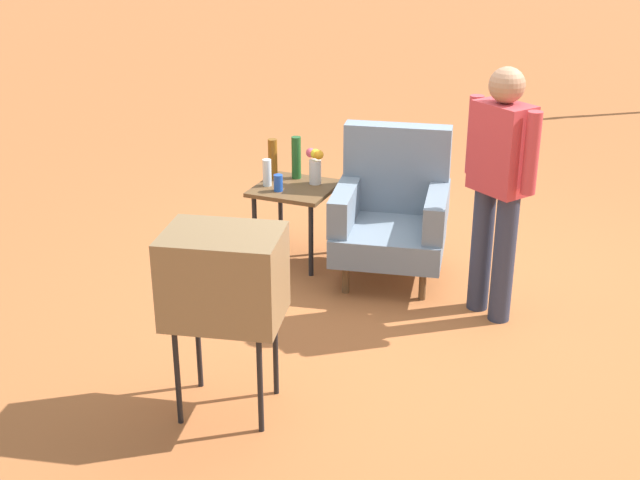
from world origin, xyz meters
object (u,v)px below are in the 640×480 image
Objects in this scene: bottle_wine_green at (296,158)px; flower_vase at (315,164)px; side_table at (295,197)px; armchair at (392,210)px; soda_can_blue at (278,183)px; tv_on_stand at (224,278)px; bottle_tall_amber at (273,159)px; bottle_short_clear at (267,173)px; person_standing at (499,179)px.

flower_vase is (0.18, -0.06, -0.01)m from bottle_wine_green.
side_table is 0.28m from flower_vase.
soda_can_blue is (-0.82, -0.16, 0.15)m from armchair.
flower_vase is at bearing 171.51° from armchair.
bottle_tall_amber is at bearing 108.81° from tv_on_stand.
armchair is 0.68m from flower_vase.
bottle_short_clear is at bearing 148.87° from soda_can_blue.
armchair is 0.97m from person_standing.
bottle_tall_amber is (-0.70, 2.07, -0.05)m from tv_on_stand.
bottle_wine_green is (-1.60, 0.50, -0.20)m from person_standing.
bottle_tall_amber is 1.50× the size of bottle_short_clear.
tv_on_stand is (0.47, -1.94, 0.28)m from side_table.
person_standing is at bearing -6.54° from soda_can_blue.
soda_can_blue is at bearing -90.65° from bottle_wine_green.
side_table is 2.02m from tv_on_stand.
armchair reaches higher than bottle_short_clear.
side_table is 4.78× the size of soda_can_blue.
bottle_short_clear is at bearing -175.02° from armchair.
person_standing is (1.54, -0.32, 0.44)m from side_table.
bottle_wine_green is at bearing 104.17° from tv_on_stand.
tv_on_stand reaches higher than soda_can_blue.
bottle_short_clear is (-0.94, -0.08, 0.18)m from armchair.
bottle_tall_amber is at bearing 174.23° from armchair.
bottle_wine_green is at bearing 61.99° from bottle_short_clear.
bottle_wine_green is at bearing 89.35° from soda_can_blue.
bottle_tall_amber is (-1.77, 0.44, -0.21)m from person_standing.
armchair is 1.03× the size of tv_on_stand.
flower_vase is (0.35, -0.00, -0.00)m from bottle_tall_amber.
bottle_short_clear is 0.62× the size of bottle_wine_green.
side_table is at bearing -178.25° from armchair.
bottle_tall_amber is 0.32m from soda_can_blue.
tv_on_stand is 2.09m from flower_vase.
side_table is 0.27m from bottle_short_clear.
person_standing is at bearing -11.70° from side_table.
soda_can_blue is at bearing -57.52° from bottle_tall_amber.
side_table is at bearing 16.98° from bottle_short_clear.
armchair is 5.30× the size of bottle_short_clear.
bottle_wine_green is (-0.07, 0.18, 0.24)m from side_table.
bottle_short_clear is at bearing -150.18° from flower_vase.
side_table is 0.36× the size of person_standing.
flower_vase is (-1.42, 0.44, -0.21)m from person_standing.
bottle_tall_amber is at bearing 122.48° from soda_can_blue.
armchair is 0.96m from bottle_short_clear.
tv_on_stand is at bearing -71.19° from bottle_tall_amber.
person_standing reaches higher than bottle_short_clear.
armchair is 0.86m from bottle_wine_green.
bottle_tall_amber is 0.35m from flower_vase.
flower_vase reaches higher than bottle_short_clear.
person_standing reaches higher than flower_vase.
armchair is 0.65× the size of person_standing.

